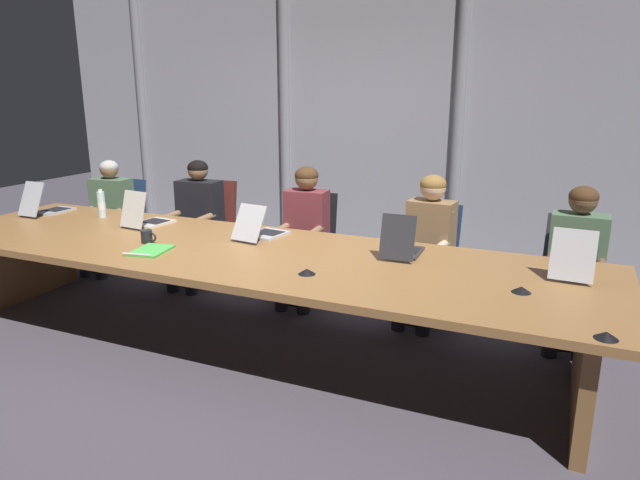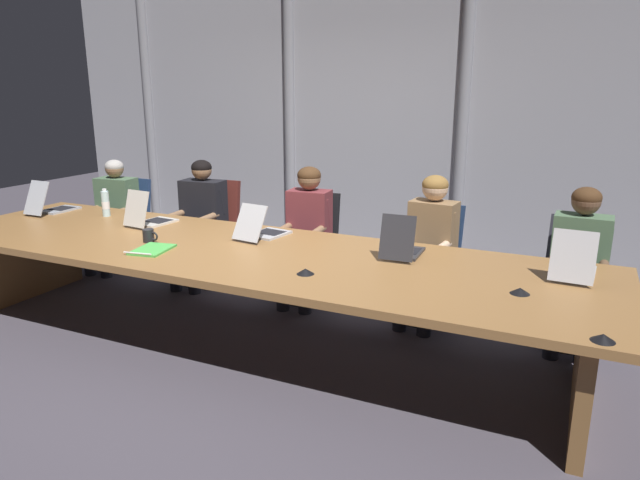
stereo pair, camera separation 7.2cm
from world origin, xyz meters
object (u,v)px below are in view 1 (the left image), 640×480
at_px(coffee_mug_near, 147,237).
at_px(conference_mic_middle, 307,271).
at_px(person_right_end, 576,257).
at_px(water_bottle_primary, 102,205).
at_px(laptop_center, 261,230).
at_px(conference_mic_left_side, 521,289).
at_px(person_center, 304,227).
at_px(spiral_notepad, 151,251).
at_px(office_chair_left_end, 119,234).
at_px(person_left_end, 107,209).
at_px(person_right_mid, 427,240).
at_px(laptop_right_mid, 402,247).
at_px(office_chair_left_mid, 209,244).
at_px(laptop_right_end, 573,265).
at_px(person_left_mid, 196,216).
at_px(office_chair_right_end, 566,293).
at_px(laptop_left_end, 47,207).
at_px(office_chair_right_mid, 425,274).
at_px(conference_mic_right_side, 606,335).
at_px(office_chair_center, 307,258).
at_px(laptop_left_mid, 147,219).

distance_m(coffee_mug_near, conference_mic_middle, 1.39).
xyz_separation_m(person_right_end, water_bottle_primary, (-3.83, -0.62, 0.18)).
height_order(laptop_center, conference_mic_left_side, laptop_center).
height_order(person_center, conference_mic_middle, person_center).
distance_m(laptop_center, spiral_notepad, 0.83).
bearing_deg(office_chair_left_end, spiral_notepad, 50.40).
bearing_deg(person_center, person_left_end, -95.09).
distance_m(laptop_center, person_right_mid, 1.31).
distance_m(laptop_right_mid, person_right_mid, 0.71).
distance_m(office_chair_left_end, person_center, 2.26).
distance_m(person_left_end, conference_mic_left_side, 4.25).
bearing_deg(office_chair_left_mid, laptop_right_end, 72.61).
xyz_separation_m(office_chair_left_end, office_chair_left_mid, (1.12, 0.00, 0.02)).
distance_m(laptop_right_mid, person_right_end, 1.31).
xyz_separation_m(person_left_end, conference_mic_middle, (2.86, -1.32, 0.12)).
height_order(person_left_mid, person_right_mid, person_left_mid).
height_order(office_chair_left_end, spiral_notepad, office_chair_left_end).
bearing_deg(conference_mic_middle, laptop_right_mid, 55.65).
xyz_separation_m(office_chair_right_end, person_right_end, (0.04, -0.15, 0.33)).
height_order(laptop_left_end, office_chair_left_mid, laptop_left_end).
bearing_deg(office_chair_right_mid, office_chair_left_end, -83.30).
xyz_separation_m(conference_mic_middle, spiral_notepad, (-1.20, 0.00, -0.01)).
bearing_deg(conference_mic_left_side, conference_mic_right_side, -49.64).
bearing_deg(office_chair_left_end, coffee_mug_near, 50.88).
height_order(office_chair_center, person_left_end, person_left_end).
bearing_deg(person_left_end, office_chair_right_end, 86.76).
bearing_deg(spiral_notepad, person_left_mid, 103.95).
height_order(laptop_center, spiral_notepad, laptop_center).
distance_m(person_left_mid, person_center, 1.13).
bearing_deg(spiral_notepad, coffee_mug_near, 125.42).
bearing_deg(office_chair_left_end, laptop_right_end, 80.76).
height_order(person_left_mid, person_right_end, person_left_mid).
xyz_separation_m(laptop_left_end, coffee_mug_near, (1.51, -0.44, -0.01)).
height_order(laptop_right_end, person_center, person_center).
xyz_separation_m(laptop_left_mid, conference_mic_left_side, (2.98, -0.42, -0.04)).
xyz_separation_m(office_chair_left_end, person_center, (2.23, -0.15, 0.33)).
xyz_separation_m(person_left_mid, spiral_notepad, (0.58, -1.32, 0.07)).
bearing_deg(laptop_right_mid, office_chair_right_mid, -0.46).
bearing_deg(conference_mic_middle, laptop_right_end, 23.38).
height_order(laptop_left_mid, person_right_end, person_right_end).
distance_m(person_left_end, person_right_mid, 3.30).
height_order(laptop_left_mid, person_right_mid, person_right_mid).
distance_m(laptop_right_end, conference_mic_middle, 1.62).
distance_m(person_left_mid, water_bottle_primary, 0.84).
distance_m(conference_mic_right_side, spiral_notepad, 2.86).
relative_size(laptop_right_end, conference_mic_middle, 4.01).
bearing_deg(office_chair_left_mid, office_chair_left_end, -92.70).
xyz_separation_m(office_chair_center, conference_mic_right_side, (2.34, -1.76, 0.41)).
height_order(laptop_right_mid, laptop_right_end, laptop_right_end).
bearing_deg(conference_mic_middle, office_chair_left_mid, 139.96).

